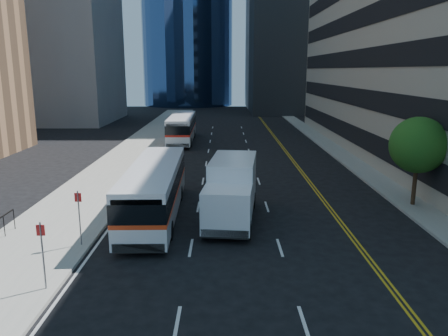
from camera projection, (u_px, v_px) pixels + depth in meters
name	position (u px, v px, depth m)	size (l,w,h in m)	color
ground	(274.00, 267.00, 17.63)	(160.00, 160.00, 0.00)	black
sidewalk_west	(135.00, 152.00, 41.98)	(5.00, 90.00, 0.15)	gray
sidewalk_east	(338.00, 152.00, 42.02)	(2.00, 90.00, 0.15)	gray
midrise_west	(48.00, 3.00, 64.47)	(18.00, 18.00, 35.00)	gray
street_tree	(418.00, 145.00, 24.65)	(3.20, 3.20, 5.10)	#332114
bus_front	(155.00, 189.00, 23.38)	(2.66, 11.19, 2.87)	silver
bus_rear	(182.00, 128.00, 48.18)	(2.58, 11.31, 2.91)	white
box_truck	(232.00, 190.00, 22.81)	(3.01, 6.87, 3.18)	white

